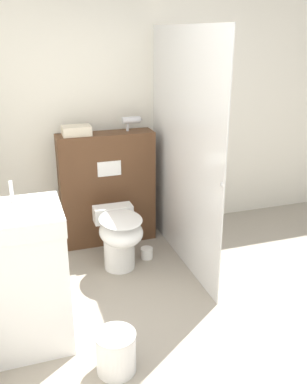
# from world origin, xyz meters

# --- Properties ---
(ground_plane) EXTENTS (12.00, 12.00, 0.00)m
(ground_plane) POSITION_xyz_m (0.00, 0.00, 0.00)
(ground_plane) COLOR #9E9384
(wall_back) EXTENTS (8.00, 0.06, 2.50)m
(wall_back) POSITION_xyz_m (0.00, 2.18, 1.25)
(wall_back) COLOR silver
(wall_back) RESTS_ON ground_plane
(partition_panel) EXTENTS (0.91, 0.25, 1.10)m
(partition_panel) POSITION_xyz_m (-0.19, 1.93, 0.55)
(partition_panel) COLOR #51331E
(partition_panel) RESTS_ON ground_plane
(shower_glass) EXTENTS (0.04, 1.55, 2.03)m
(shower_glass) POSITION_xyz_m (0.36, 1.37, 1.01)
(shower_glass) COLOR silver
(shower_glass) RESTS_ON ground_plane
(toilet) EXTENTS (0.37, 0.59, 0.51)m
(toilet) POSITION_xyz_m (-0.22, 1.35, 0.32)
(toilet) COLOR white
(toilet) RESTS_ON ground_plane
(sink_vanity) EXTENTS (0.57, 0.51, 1.10)m
(sink_vanity) POSITION_xyz_m (-1.04, 0.63, 0.48)
(sink_vanity) COLOR white
(sink_vanity) RESTS_ON ground_plane
(hair_drier) EXTENTS (0.20, 0.07, 0.13)m
(hair_drier) POSITION_xyz_m (0.07, 1.95, 1.19)
(hair_drier) COLOR #B7B7BC
(hair_drier) RESTS_ON partition_panel
(folded_towel) EXTENTS (0.25, 0.17, 0.09)m
(folded_towel) POSITION_xyz_m (-0.45, 1.92, 1.14)
(folded_towel) COLOR beige
(folded_towel) RESTS_ON partition_panel
(spare_toilet_roll) EXTENTS (0.11, 0.11, 0.10)m
(spare_toilet_roll) POSITION_xyz_m (0.06, 1.45, 0.05)
(spare_toilet_roll) COLOR white
(spare_toilet_roll) RESTS_ON ground_plane
(waste_bin) EXTENTS (0.25, 0.25, 0.27)m
(waste_bin) POSITION_xyz_m (-0.54, 0.18, 0.13)
(waste_bin) COLOR silver
(waste_bin) RESTS_ON ground_plane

